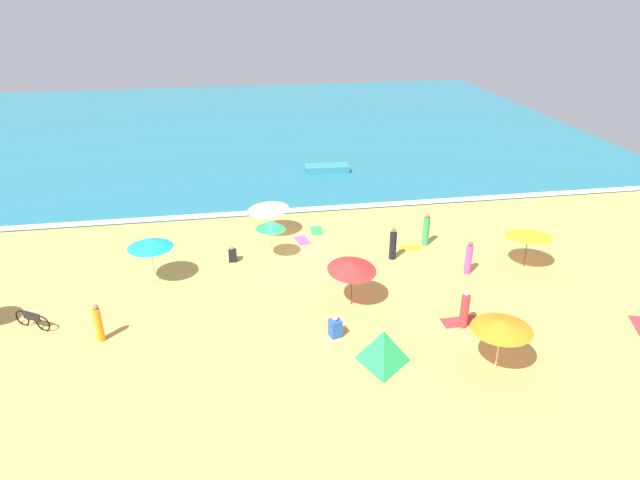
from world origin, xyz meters
name	(u,v)px	position (x,y,z in m)	size (l,w,h in m)	color
ground_plane	(287,260)	(0.00, 0.00, 0.00)	(60.00, 60.00, 0.00)	#E0A856
ocean_water	(254,127)	(0.00, 28.00, 0.05)	(60.00, 44.00, 0.10)	teal
wave_breaker_foam	(276,211)	(0.00, 6.30, 0.10)	(57.00, 0.70, 0.01)	white
beach_umbrella_0	(352,266)	(2.27, -4.72, 1.90)	(2.68, 2.70, 2.22)	#4C3823
beach_umbrella_1	(268,206)	(-0.67, 3.25, 1.68)	(2.68, 2.66, 1.96)	silver
beach_umbrella_2	(150,243)	(-6.42, -1.20, 2.03)	(2.48, 2.48, 2.28)	silver
beach_umbrella_3	(271,225)	(-0.77, 0.30, 1.87)	(1.72, 1.71, 2.13)	silver
beach_umbrella_4	(502,325)	(6.55, -9.95, 1.90)	(2.67, 2.66, 2.11)	silver
beach_umbrella_6	(529,234)	(11.52, -2.67, 1.77)	(2.30, 2.32, 2.04)	#4C3823
beach_tent	(383,345)	(2.59, -8.73, 0.63)	(1.94, 2.33, 1.27)	green
parked_bicycle	(32,320)	(-10.98, -4.32, 0.38)	(1.59, 0.99, 0.76)	black
beachgoer_0	(393,245)	(5.30, -0.77, 0.79)	(0.48, 0.48, 1.69)	black
beachgoer_1	(335,327)	(1.11, -6.97, 0.42)	(0.54, 0.54, 0.98)	blue
beachgoer_2	(469,259)	(8.44, -2.90, 0.80)	(0.34, 0.34, 1.69)	#D84CA5
beachgoer_3	(98,323)	(-8.09, -5.69, 0.79)	(0.39, 0.39, 1.65)	orange
beachgoer_4	(233,255)	(-2.74, 0.31, 0.34)	(0.41, 0.41, 0.80)	black
beachgoer_5	(426,230)	(7.51, 0.52, 0.87)	(0.49, 0.49, 1.82)	green
beachgoer_6	(465,310)	(6.44, -7.17, 0.81)	(0.47, 0.47, 1.71)	red
beach_towel_0	(461,322)	(6.50, -6.85, 0.01)	(1.62, 0.78, 0.01)	red
beach_towel_1	(411,248)	(6.64, 0.23, 0.01)	(1.15, 0.77, 0.01)	orange
beach_towel_2	(317,231)	(2.04, 3.27, 0.01)	(0.77, 1.30, 0.01)	green
beach_towel_3	(302,240)	(1.07, 2.11, 0.01)	(0.87, 1.29, 0.01)	#D84CA5
small_boat_0	(327,168)	(4.44, 13.32, 0.34)	(3.26, 1.38, 0.48)	teal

